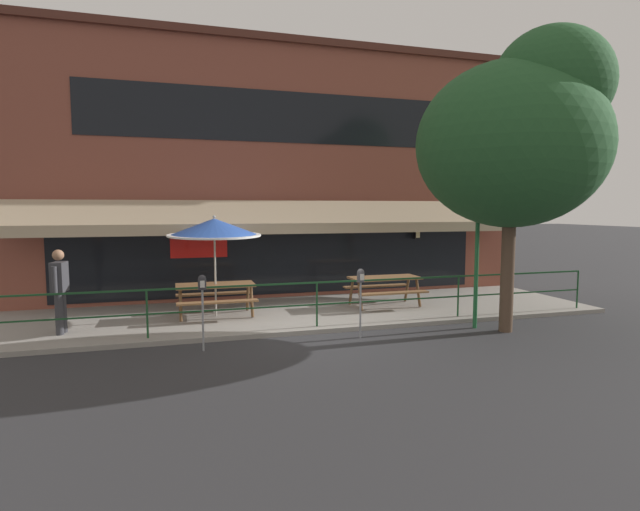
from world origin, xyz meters
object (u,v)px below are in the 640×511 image
Objects in this scene: picnic_table_left at (216,291)px; pedestrian_walking at (60,287)px; parking_meter_near at (202,290)px; street_tree_curbside at (520,134)px; patio_umbrella_left at (214,228)px; parking_meter_far at (361,282)px; street_sign_pole at (478,223)px; picnic_table_centre at (385,283)px.

picnic_table_left is 3.25m from pedestrian_walking.
pedestrian_walking is 1.20× the size of parking_meter_near.
picnic_table_left is 0.29× the size of street_tree_curbside.
picnic_table_left is at bearing 90.00° from patio_umbrella_left.
patio_umbrella_left is (-0.00, -0.01, 1.47)m from picnic_table_left.
picnic_table_left is at bearing 137.36° from parking_meter_far.
street_tree_curbside reaches higher than pedestrian_walking.
pedestrian_walking is 9.87m from street_tree_curbside.
patio_umbrella_left is 0.53× the size of street_sign_pole.
patio_umbrella_left reaches higher than parking_meter_far.
parking_meter_far is (5.82, -1.70, 0.09)m from pedestrian_walking.
parking_meter_near is (-4.74, -2.49, 0.44)m from picnic_table_centre.
street_sign_pole is at bearing 1.57° from parking_meter_far.
patio_umbrella_left is at bearing 156.26° from street_sign_pole.
street_tree_curbside reaches higher than parking_meter_near.
street_tree_curbside is at bearing -59.90° from picnic_table_centre.
patio_umbrella_left is (-4.30, 0.00, 1.47)m from picnic_table_centre.
pedestrian_walking reaches higher than parking_meter_near.
parking_meter_near is at bearing -152.32° from picnic_table_centre.
street_tree_curbside is at bearing -25.90° from patio_umbrella_left.
picnic_table_centre is at bearing -0.03° from patio_umbrella_left.
street_tree_curbside is at bearing -13.26° from pedestrian_walking.
parking_meter_far is at bearing -178.43° from street_sign_pole.
street_tree_curbside is at bearing -3.71° from parking_meter_near.
parking_meter_near is 0.23× the size of street_tree_curbside.
picnic_table_left and picnic_table_centre have the same top height.
patio_umbrella_left reaches higher than pedestrian_walking.
pedestrian_walking is at bearing 166.74° from street_tree_curbside.
picnic_table_centre is at bearing 5.78° from pedestrian_walking.
patio_umbrella_left is 1.67× the size of parking_meter_far.
street_sign_pole is at bearing -23.85° from picnic_table_left.
picnic_table_left is at bearing 13.73° from pedestrian_walking.
street_tree_curbside reaches higher than picnic_table_left.
patio_umbrella_left is at bearing 79.97° from parking_meter_near.
pedestrian_walking is (-3.14, -0.77, 0.35)m from picnic_table_left.
parking_meter_near is (-0.44, -2.50, 0.44)m from picnic_table_left.
street_sign_pole reaches higher than picnic_table_left.
patio_umbrella_left is at bearing -90.00° from picnic_table_left.
street_sign_pole is at bearing -64.97° from picnic_table_centre.
parking_meter_near and parking_meter_far have the same top height.
patio_umbrella_left is 6.94m from street_tree_curbside.
patio_umbrella_left reaches higher than picnic_table_left.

